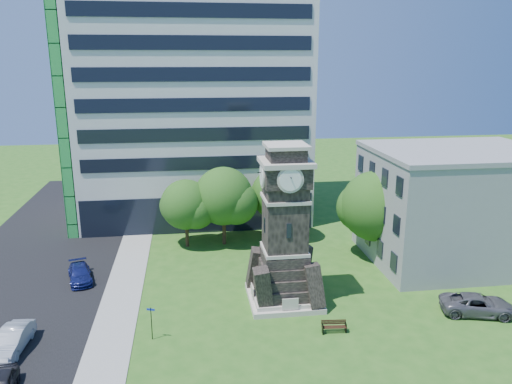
{
  "coord_description": "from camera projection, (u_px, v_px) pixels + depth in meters",
  "views": [
    {
      "loc": [
        -3.98,
        -32.54,
        18.12
      ],
      "look_at": [
        1.51,
        6.88,
        7.43
      ],
      "focal_mm": 35.0,
      "sensor_mm": 36.0,
      "label": 1
    }
  ],
  "objects": [
    {
      "name": "car_east_lot",
      "position": [
        478.0,
        305.0,
        36.4
      ],
      "size": [
        5.74,
        3.7,
        1.47
      ],
      "primitive_type": "imported",
      "rotation": [
        0.0,
        0.0,
        1.32
      ],
      "color": "#535258",
      "rests_on": "ground"
    },
    {
      "name": "office_low",
      "position": [
        455.0,
        205.0,
        45.32
      ],
      "size": [
        15.2,
        12.2,
        10.4
      ],
      "color": "gray",
      "rests_on": "ground"
    },
    {
      "name": "car_street_north",
      "position": [
        80.0,
        274.0,
        41.84
      ],
      "size": [
        2.83,
        4.62,
        1.25
      ],
      "primitive_type": "imported",
      "rotation": [
        0.0,
        0.0,
        0.27
      ],
      "color": "navy",
      "rests_on": "ground"
    },
    {
      "name": "car_street_mid",
      "position": [
        12.0,
        340.0,
        31.81
      ],
      "size": [
        1.83,
        4.47,
        1.44
      ],
      "primitive_type": "imported",
      "rotation": [
        0.0,
        0.0,
        -0.07
      ],
      "color": "#ABAEB3",
      "rests_on": "ground"
    },
    {
      "name": "tree_nw",
      "position": [
        187.0,
        206.0,
        48.65
      ],
      "size": [
        5.43,
        4.94,
        6.82
      ],
      "rotation": [
        0.0,
        0.0,
        0.09
      ],
      "color": "#332114",
      "rests_on": "ground"
    },
    {
      "name": "tree_nc",
      "position": [
        224.0,
        198.0,
        49.14
      ],
      "size": [
        6.35,
        5.78,
        7.9
      ],
      "rotation": [
        0.0,
        0.0,
        0.43
      ],
      "color": "#332114",
      "rests_on": "ground"
    },
    {
      "name": "office_tall",
      "position": [
        192.0,
        94.0,
        56.96
      ],
      "size": [
        26.2,
        15.11,
        28.6
      ],
      "color": "silver",
      "rests_on": "ground"
    },
    {
      "name": "clock_tower",
      "position": [
        285.0,
        236.0,
        37.3
      ],
      "size": [
        5.4,
        5.4,
        12.22
      ],
      "color": "beige",
      "rests_on": "ground"
    },
    {
      "name": "street",
      "position": [
        11.0,
        299.0,
        38.74
      ],
      "size": [
        14.0,
        80.0,
        0.02
      ],
      "primitive_type": "cube",
      "color": "black",
      "rests_on": "ground"
    },
    {
      "name": "sidewalk",
      "position": [
        123.0,
        292.0,
        39.87
      ],
      "size": [
        3.0,
        70.0,
        0.06
      ],
      "primitive_type": "cube",
      "color": "gray",
      "rests_on": "ground"
    },
    {
      "name": "ground",
      "position": [
        248.0,
        315.0,
        36.36
      ],
      "size": [
        160.0,
        160.0,
        0.0
      ],
      "primitive_type": "plane",
      "color": "#275819",
      "rests_on": "ground"
    },
    {
      "name": "tree_ne",
      "position": [
        279.0,
        195.0,
        50.67
      ],
      "size": [
        5.98,
        5.43,
        7.55
      ],
      "rotation": [
        0.0,
        0.0,
        0.09
      ],
      "color": "#332114",
      "rests_on": "ground"
    },
    {
      "name": "park_bench",
      "position": [
        334.0,
        326.0,
        33.99
      ],
      "size": [
        1.71,
        0.46,
        0.88
      ],
      "rotation": [
        0.0,
        0.0,
        -0.09
      ],
      "color": "black",
      "rests_on": "ground"
    },
    {
      "name": "tree_east",
      "position": [
        377.0,
        208.0,
        45.61
      ],
      "size": [
        7.13,
        6.49,
        8.32
      ],
      "rotation": [
        0.0,
        0.0,
        -0.36
      ],
      "color": "#332114",
      "rests_on": "ground"
    },
    {
      "name": "street_sign",
      "position": [
        151.0,
        320.0,
        32.87
      ],
      "size": [
        0.56,
        0.06,
        2.33
      ],
      "rotation": [
        0.0,
        0.0,
        -0.34
      ],
      "color": "black",
      "rests_on": "ground"
    }
  ]
}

